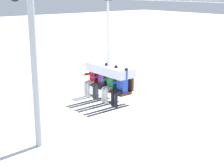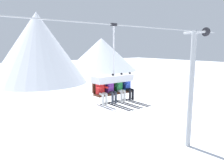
{
  "view_description": "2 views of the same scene",
  "coord_description": "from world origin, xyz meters",
  "px_view_note": "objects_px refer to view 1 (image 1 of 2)",
  "views": [
    {
      "loc": [
        8.69,
        -7.94,
        8.32
      ],
      "look_at": [
        0.01,
        -0.79,
        5.23
      ],
      "focal_mm": 55.0,
      "sensor_mm": 36.0,
      "label": 1
    },
    {
      "loc": [
        -6.17,
        -8.46,
        7.1
      ],
      "look_at": [
        -0.36,
        -0.9,
        5.48
      ],
      "focal_mm": 35.0,
      "sensor_mm": 36.0,
      "label": 2
    }
  ],
  "objects_px": {
    "chairlift_chair": "(110,73)",
    "skier_blue": "(120,87)",
    "skier_red": "(92,79)",
    "skier_purple": "(100,81)",
    "lift_tower_near": "(34,69)",
    "skier_green": "(110,84)"
  },
  "relations": [
    {
      "from": "skier_purple",
      "to": "skier_green",
      "type": "distance_m",
      "value": 0.51
    },
    {
      "from": "lift_tower_near",
      "to": "skier_blue",
      "type": "relative_size",
      "value": 4.9
    },
    {
      "from": "skier_red",
      "to": "skier_purple",
      "type": "relative_size",
      "value": 1.0
    },
    {
      "from": "skier_green",
      "to": "chairlift_chair",
      "type": "bearing_deg",
      "value": 140.32
    },
    {
      "from": "skier_blue",
      "to": "lift_tower_near",
      "type": "bearing_deg",
      "value": 173.32
    },
    {
      "from": "chairlift_chair",
      "to": "lift_tower_near",
      "type": "bearing_deg",
      "value": 174.3
    },
    {
      "from": "chairlift_chair",
      "to": "skier_purple",
      "type": "xyz_separation_m",
      "value": [
        -0.25,
        -0.21,
        -0.3
      ]
    },
    {
      "from": "lift_tower_near",
      "to": "chairlift_chair",
      "type": "distance_m",
      "value": 7.25
    },
    {
      "from": "lift_tower_near",
      "to": "skier_purple",
      "type": "xyz_separation_m",
      "value": [
        6.86,
        -0.92,
        0.94
      ]
    },
    {
      "from": "skier_purple",
      "to": "lift_tower_near",
      "type": "bearing_deg",
      "value": 172.34
    },
    {
      "from": "chairlift_chair",
      "to": "skier_green",
      "type": "bearing_deg",
      "value": -39.68
    },
    {
      "from": "skier_red",
      "to": "skier_blue",
      "type": "bearing_deg",
      "value": 0.26
    },
    {
      "from": "skier_red",
      "to": "skier_blue",
      "type": "distance_m",
      "value": 1.53
    },
    {
      "from": "skier_green",
      "to": "lift_tower_near",
      "type": "bearing_deg",
      "value": 172.86
    },
    {
      "from": "lift_tower_near",
      "to": "skier_green",
      "type": "bearing_deg",
      "value": -7.14
    },
    {
      "from": "chairlift_chair",
      "to": "skier_blue",
      "type": "xyz_separation_m",
      "value": [
        0.77,
        -0.21,
        -0.3
      ]
    },
    {
      "from": "skier_green",
      "to": "skier_blue",
      "type": "distance_m",
      "value": 0.51
    },
    {
      "from": "chairlift_chair",
      "to": "skier_green",
      "type": "relative_size",
      "value": 2.01
    },
    {
      "from": "skier_green",
      "to": "skier_blue",
      "type": "xyz_separation_m",
      "value": [
        0.51,
        0.0,
        0.0
      ]
    },
    {
      "from": "lift_tower_near",
      "to": "skier_red",
      "type": "xyz_separation_m",
      "value": [
        6.35,
        -0.93,
        0.92
      ]
    },
    {
      "from": "skier_red",
      "to": "skier_purple",
      "type": "xyz_separation_m",
      "value": [
        0.51,
        0.01,
        0.02
      ]
    },
    {
      "from": "skier_red",
      "to": "chairlift_chair",
      "type": "bearing_deg",
      "value": 16.13
    }
  ]
}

